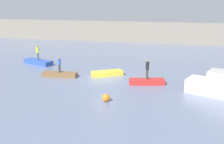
{
  "coord_description": "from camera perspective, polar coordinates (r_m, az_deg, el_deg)",
  "views": [
    {
      "loc": [
        7.07,
        -24.97,
        7.64
      ],
      "look_at": [
        0.56,
        1.04,
        0.58
      ],
      "focal_mm": 43.83,
      "sensor_mm": 36.0,
      "label": 1
    }
  ],
  "objects": [
    {
      "name": "ground_plane",
      "position": [
        27.05,
        -1.69,
        -1.66
      ],
      "size": [
        120.0,
        120.0,
        0.0
      ],
      "primitive_type": "plane",
      "color": "slate"
    },
    {
      "name": "embankment_wall",
      "position": [
        51.11,
        6.07,
        8.23
      ],
      "size": [
        80.0,
        1.2,
        3.81
      ],
      "primitive_type": "cube",
      "color": "gray",
      "rests_on": "ground_plane"
    },
    {
      "name": "motorboat",
      "position": [
        24.18,
        22.31,
        -2.94
      ],
      "size": [
        6.37,
        4.09,
        2.07
      ],
      "color": "white",
      "rests_on": "ground_plane"
    },
    {
      "name": "rowboat_blue",
      "position": [
        34.87,
        -15.13,
        2.02
      ],
      "size": [
        4.18,
        2.52,
        0.53
      ],
      "primitive_type": "cube",
      "rotation": [
        0.0,
        0.0,
        -0.35
      ],
      "color": "#2B4CAD",
      "rests_on": "ground_plane"
    },
    {
      "name": "rowboat_brown",
      "position": [
        28.68,
        -10.85,
        -0.49
      ],
      "size": [
        3.65,
        1.34,
        0.46
      ],
      "primitive_type": "cube",
      "rotation": [
        0.0,
        0.0,
        0.09
      ],
      "color": "brown",
      "rests_on": "ground_plane"
    },
    {
      "name": "rowboat_yellow",
      "position": [
        28.55,
        -1.02,
        -0.27
      ],
      "size": [
        3.33,
        2.7,
        0.49
      ],
      "primitive_type": "cube",
      "rotation": [
        0.0,
        0.0,
        0.58
      ],
      "color": "gold",
      "rests_on": "ground_plane"
    },
    {
      "name": "rowboat_red",
      "position": [
        25.87,
        7.28,
        -2.0
      ],
      "size": [
        3.45,
        1.81,
        0.48
      ],
      "primitive_type": "cube",
      "rotation": [
        0.0,
        0.0,
        0.25
      ],
      "color": "red",
      "rests_on": "ground_plane"
    },
    {
      "name": "person_blue_shirt",
      "position": [
        28.41,
        -10.95,
        1.69
      ],
      "size": [
        0.32,
        0.32,
        1.6
      ],
      "color": "#38332D",
      "rests_on": "rowboat_brown"
    },
    {
      "name": "person_dark_shirt",
      "position": [
        25.52,
        7.37,
        0.8
      ],
      "size": [
        0.32,
        0.32,
        1.88
      ],
      "color": "#38332D",
      "rests_on": "rowboat_red"
    },
    {
      "name": "person_hiviz_shirt",
      "position": [
        34.62,
        -15.27,
        4.1
      ],
      "size": [
        0.32,
        0.32,
        1.82
      ],
      "color": "#4C4C56",
      "rests_on": "rowboat_blue"
    },
    {
      "name": "mooring_buoy",
      "position": [
        21.33,
        -1.23,
        -5.38
      ],
      "size": [
        0.6,
        0.6,
        0.6
      ],
      "primitive_type": "sphere",
      "color": "orange",
      "rests_on": "ground_plane"
    }
  ]
}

